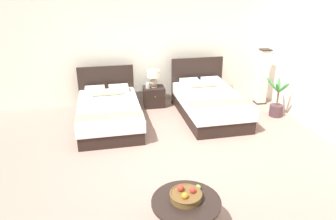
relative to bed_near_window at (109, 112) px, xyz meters
The scene contains 12 objects.
ground_plane 2.16m from the bed_near_window, 57.93° to the right, with size 9.83×9.91×0.02m, color #9E796C.
wall_back 2.07m from the bed_near_window, 49.72° to the left, with size 9.83×0.12×2.72m, color white.
bed_near_window is the anchor object (origin of this frame).
bed_near_corner 2.27m from the bed_near_window, ahead, with size 1.35×2.19×1.16m.
nightstand 1.42m from the bed_near_window, 38.15° to the left, with size 0.51×0.46×0.49m.
table_lamp 1.51m from the bed_near_window, 38.78° to the left, with size 0.31×0.31×0.43m.
vase 1.31m from the bed_near_window, 40.99° to the left, with size 0.10×0.10×0.14m.
coffee_table 3.52m from the bed_near_window, 75.39° to the right, with size 0.86×0.86×0.43m.
fruit_bowl 3.50m from the bed_near_window, 75.27° to the right, with size 0.40×0.40×0.16m.
loose_apple 3.40m from the bed_near_window, 71.33° to the right, with size 0.07×0.07×0.07m.
floor_lamp_corner 3.90m from the bed_near_window, ahead, with size 0.25×0.25×1.39m.
potted_palm 3.82m from the bed_near_window, ahead, with size 0.51×0.51×0.91m.
Camera 1 is at (-1.05, -4.61, 2.90)m, focal length 33.55 mm.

